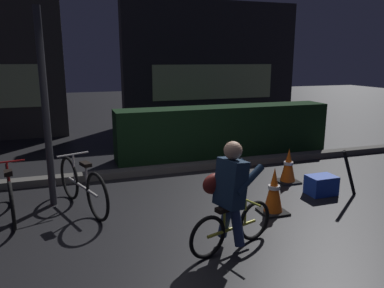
% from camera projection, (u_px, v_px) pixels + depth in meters
% --- Properties ---
extents(ground_plane, '(40.00, 40.00, 0.00)m').
position_uv_depth(ground_plane, '(192.00, 221.00, 4.93)').
color(ground_plane, black).
extents(sidewalk_curb, '(12.00, 0.24, 0.12)m').
position_uv_depth(sidewalk_curb, '(155.00, 170.00, 6.94)').
color(sidewalk_curb, '#56544F').
rests_on(sidewalk_curb, ground).
extents(hedge_row, '(4.80, 0.70, 1.08)m').
position_uv_depth(hedge_row, '(225.00, 131.00, 8.23)').
color(hedge_row, black).
rests_on(hedge_row, ground).
extents(storefront_right, '(5.82, 0.54, 3.86)m').
position_uv_depth(storefront_right, '(212.00, 64.00, 12.09)').
color(storefront_right, '#262328').
rests_on(storefront_right, ground).
extents(street_post, '(0.10, 0.10, 2.78)m').
position_uv_depth(street_post, '(46.00, 110.00, 5.18)').
color(street_post, '#2D2D33').
rests_on(street_post, ground).
extents(parked_bike_left_mid, '(0.46, 1.53, 0.71)m').
position_uv_depth(parked_bike_left_mid, '(10.00, 193.00, 5.02)').
color(parked_bike_left_mid, black).
rests_on(parked_bike_left_mid, ground).
extents(parked_bike_center_left, '(0.62, 1.57, 0.76)m').
position_uv_depth(parked_bike_center_left, '(82.00, 186.00, 5.25)').
color(parked_bike_center_left, black).
rests_on(parked_bike_center_left, ground).
extents(traffic_cone_near, '(0.36, 0.36, 0.66)m').
position_uv_depth(traffic_cone_near, '(274.00, 191.00, 5.12)').
color(traffic_cone_near, black).
rests_on(traffic_cone_near, ground).
extents(traffic_cone_far, '(0.36, 0.36, 0.60)m').
position_uv_depth(traffic_cone_far, '(288.00, 166.00, 6.40)').
color(traffic_cone_far, black).
rests_on(traffic_cone_far, ground).
extents(blue_crate, '(0.44, 0.32, 0.30)m').
position_uv_depth(blue_crate, '(321.00, 185.00, 5.87)').
color(blue_crate, '#193DB7').
rests_on(blue_crate, ground).
extents(cyclist, '(1.15, 0.50, 1.25)m').
position_uv_depth(cyclist, '(230.00, 196.00, 4.09)').
color(cyclist, black).
rests_on(cyclist, ground).
extents(closed_umbrella, '(0.43, 0.17, 0.78)m').
position_uv_depth(closed_umbrella, '(349.00, 173.00, 5.67)').
color(closed_umbrella, black).
rests_on(closed_umbrella, ground).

